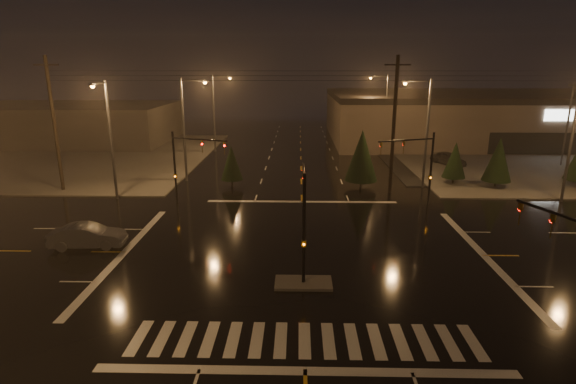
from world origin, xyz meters
name	(u,v)px	position (x,y,z in m)	size (l,w,h in m)	color
ground	(303,254)	(0.00, 0.00, 0.00)	(140.00, 140.00, 0.00)	black
sidewalk_ne	(542,159)	(30.00, 30.00, 0.06)	(36.00, 36.00, 0.12)	#4B4943
sidewalk_nw	(65,156)	(-30.00, 30.00, 0.06)	(36.00, 36.00, 0.12)	#4B4943
median_island	(303,283)	(0.00, -4.00, 0.07)	(3.00, 1.60, 0.15)	#4B4943
crosswalk	(305,340)	(0.00, -9.00, 0.01)	(15.00, 2.60, 0.01)	beige
stop_bar_near	(305,371)	(0.00, -11.00, 0.01)	(16.00, 0.50, 0.01)	beige
stop_bar_far	(302,202)	(0.00, 11.00, 0.01)	(16.00, 0.50, 0.01)	beige
retail_building	(525,115)	(35.00, 45.99, 3.84)	(60.20, 28.30, 7.20)	brown
commercial_block	(70,123)	(-35.00, 42.00, 2.80)	(30.00, 18.00, 5.60)	#3F3A37
signal_mast_median	(304,211)	(0.00, -3.07, 3.75)	(0.25, 4.59, 6.00)	black
signal_mast_ne	(421,160)	(9.50, 10.14, 3.79)	(4.84, 1.86, 6.00)	black
signal_mast_nw	(185,159)	(-9.50, 10.14, 3.79)	(4.84, 1.86, 6.00)	black
streetlight_1	(187,123)	(-11.18, 18.00, 5.80)	(2.77, 0.32, 10.00)	#38383A
streetlight_2	(216,108)	(-11.18, 34.00, 5.80)	(2.77, 0.32, 10.00)	#38383A
streetlight_3	(424,126)	(11.18, 16.00, 5.80)	(2.77, 0.32, 10.00)	#38383A
streetlight_4	(384,107)	(11.18, 36.00, 5.80)	(2.77, 0.32, 10.00)	#38383A
streetlight_5	(109,133)	(-16.00, 11.18, 5.80)	(0.32, 2.77, 10.00)	#38383A
streetlight_6	(575,134)	(22.00, 11.18, 5.80)	(0.32, 2.77, 10.00)	#38383A
utility_pole_0	(54,124)	(-22.00, 14.00, 6.13)	(2.20, 0.32, 12.00)	black
utility_pole_1	(394,125)	(8.00, 14.00, 6.13)	(2.20, 0.32, 12.00)	black
conifer_0	(455,160)	(14.72, 17.19, 2.41)	(2.20, 2.20, 4.13)	black
conifer_1	(498,159)	(18.31, 16.01, 2.74)	(2.61, 2.61, 4.78)	black
conifer_3	(232,163)	(-6.61, 15.85, 2.32)	(2.08, 2.08, 3.95)	black
conifer_4	(362,155)	(5.60, 15.85, 3.09)	(3.06, 3.06, 5.48)	black
car_parked	(448,159)	(17.08, 26.11, 0.77)	(1.83, 4.54, 1.55)	black
car_crossing	(88,236)	(-13.57, 0.74, 0.75)	(1.60, 4.58, 1.51)	#53555A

